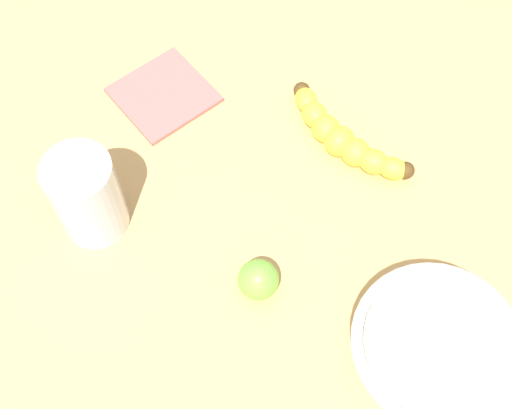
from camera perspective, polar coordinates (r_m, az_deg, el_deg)
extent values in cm
cube|color=tan|center=(81.74, -1.28, -0.87)|extent=(120.00, 120.00, 3.00)
ellipsoid|color=yellow|center=(86.85, 4.21, 8.67)|extent=(3.93, 3.07, 2.68)
ellipsoid|color=yellow|center=(85.59, 4.90, 7.47)|extent=(4.33, 3.91, 3.06)
ellipsoid|color=yellow|center=(84.51, 5.83, 6.32)|extent=(4.74, 4.63, 3.44)
ellipsoid|color=yellow|center=(83.65, 6.97, 5.27)|extent=(5.14, 5.19, 3.83)
ellipsoid|color=yellow|center=(83.02, 8.29, 4.34)|extent=(5.02, 5.00, 3.44)
ellipsoid|color=yellow|center=(82.65, 9.77, 3.56)|extent=(4.69, 4.77, 3.06)
ellipsoid|color=yellow|center=(82.55, 11.35, 2.97)|extent=(4.18, 4.51, 2.68)
sphere|color=#513819|center=(87.76, 3.83, 9.49)|extent=(2.10, 2.10, 2.10)
sphere|color=#513819|center=(82.60, 12.44, 2.64)|extent=(2.10, 2.10, 2.10)
cylinder|color=silver|center=(76.89, -13.92, 0.68)|extent=(7.57, 7.57, 11.52)
cylinder|color=#946D99|center=(77.13, -13.88, 0.58)|extent=(7.07, 7.07, 10.44)
cylinder|color=white|center=(73.75, 14.66, -11.58)|extent=(15.13, 15.13, 4.79)
torus|color=white|center=(72.09, 14.98, -11.15)|extent=(17.64, 17.64, 1.20)
sphere|color=#75C142|center=(74.16, 0.38, -6.25)|extent=(4.52, 4.52, 4.52)
cube|color=#BC6660|center=(89.98, -7.72, 9.07)|extent=(14.91, 14.98, 0.60)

